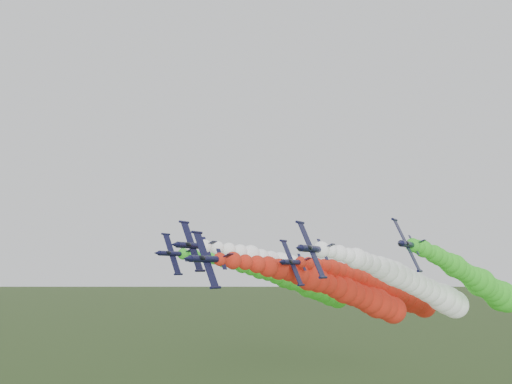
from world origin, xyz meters
TOP-DOWN VIEW (x-y plane):
  - jet_lead at (3.54, 33.38)m, footprint 13.23×75.03m
  - jet_inner_left at (-3.18, 40.41)m, footprint 13.71×75.50m
  - jet_inner_right at (16.80, 40.89)m, footprint 13.31×75.11m
  - jet_outer_left at (-17.78, 50.83)m, footprint 13.12×74.92m
  - jet_outer_right at (27.57, 53.70)m, footprint 13.21×75.01m
  - jet_trail at (6.19, 55.98)m, footprint 13.27×75.06m

SIDE VIEW (x-z plane):
  - jet_trail at x=6.19m, z-range 21.35..40.23m
  - jet_lead at x=3.54m, z-range 21.69..40.53m
  - jet_inner_right at x=16.80m, z-range 22.97..41.89m
  - jet_outer_left at x=-17.78m, z-range 23.34..42.07m
  - jet_outer_right at x=27.57m, z-range 23.62..42.44m
  - jet_inner_left at x=-3.18m, z-range 23.42..42.73m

